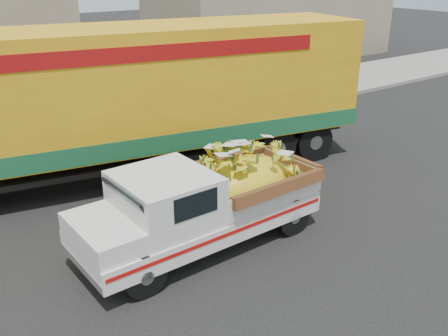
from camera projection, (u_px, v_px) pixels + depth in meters
ground at (272, 240)px, 10.07m from camera, size 100.00×100.00×0.00m
curb at (121, 143)px, 15.29m from camera, size 60.00×0.25×0.15m
sidewalk at (94, 126)px, 16.86m from camera, size 60.00×4.00×0.14m
building_right at (273, 4)px, 28.53m from camera, size 14.00×6.00×6.00m
pickup_truck at (216, 198)px, 9.75m from camera, size 4.91×1.90×1.71m
semi_trailer at (137, 96)px, 12.38m from camera, size 12.08×4.75×3.80m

